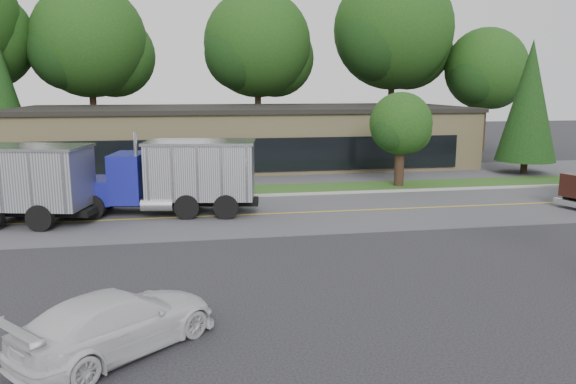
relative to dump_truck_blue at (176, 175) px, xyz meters
name	(u,v)px	position (x,y,z in m)	size (l,w,h in m)	color
ground	(265,282)	(2.75, -9.84, -1.81)	(140.00, 140.00, 0.00)	#38383D
road	(238,215)	(2.75, -0.84, -1.81)	(60.00, 8.00, 0.02)	#59595E
center_line	(238,215)	(2.75, -0.84, -1.81)	(60.00, 0.12, 0.01)	gold
curb	(231,198)	(2.75, 3.36, -1.81)	(60.00, 0.30, 0.12)	#9E9E99
grass_verge	(229,191)	(2.75, 5.16, -1.81)	(60.00, 3.40, 0.03)	#2D511B
far_parking	(224,177)	(2.75, 10.16, -1.81)	(60.00, 7.00, 0.02)	#59595E
strip_mall	(245,137)	(4.75, 16.16, 0.19)	(32.00, 12.00, 4.00)	tan
tree_far_b	(92,46)	(-7.10, 24.27, 7.23)	(9.92, 9.34, 14.15)	#382619
tree_far_c	(259,49)	(6.90, 24.27, 7.16)	(9.84, 9.27, 14.04)	#382619
tree_far_d	(394,36)	(18.92, 23.29, 8.39)	(11.20, 10.54, 15.98)	#382619
tree_far_e	(486,73)	(26.87, 21.25, 5.13)	(7.63, 7.18, 10.88)	#382619
evergreen_left	(1,93)	(-13.25, 20.16, 3.47)	(4.22, 4.22, 9.60)	#382619
evergreen_right	(529,101)	(22.75, 8.16, 3.04)	(3.88, 3.88, 8.81)	#382619
tree_verge	(401,127)	(12.81, 5.20, 1.68)	(3.85, 3.62, 5.49)	#382619
dump_truck_blue	(176,175)	(0.00, 0.00, 0.00)	(8.55, 3.82, 3.36)	black
rally_car	(118,322)	(-1.05, -13.70, -1.11)	(1.94, 4.76, 1.38)	silver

